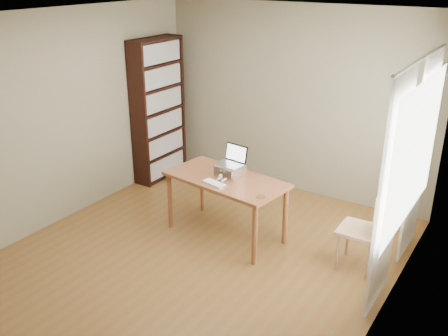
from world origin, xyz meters
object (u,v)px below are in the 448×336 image
desk (226,185)px  cat (231,170)px  bookshelf (158,110)px  keyboard (214,183)px  laptop (232,159)px  chair (367,227)px

desk → cat: cat is taller
bookshelf → cat: (1.83, -0.88, -0.24)m
desk → keyboard: keyboard is taller
desk → laptop: size_ratio=4.53×
bookshelf → laptop: bearing=-25.1°
bookshelf → chair: (3.46, -0.80, -0.54)m
desk → chair: 1.65m
laptop → cat: laptop is taller
bookshelf → laptop: 2.02m
laptop → cat: bearing=-70.3°
laptop → keyboard: size_ratio=1.06×
laptop → cat: (0.01, -0.02, -0.13)m
desk → chair: bearing=13.7°
bookshelf → keyboard: 2.19m
laptop → keyboard: 0.40m
laptop → chair: size_ratio=0.35×
laptop → bookshelf: bearing=162.1°
bookshelf → chair: 3.59m
desk → laptop: bearing=97.2°
desk → cat: bearing=94.5°
desk → keyboard: 0.24m
cat → chair: size_ratio=0.50×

